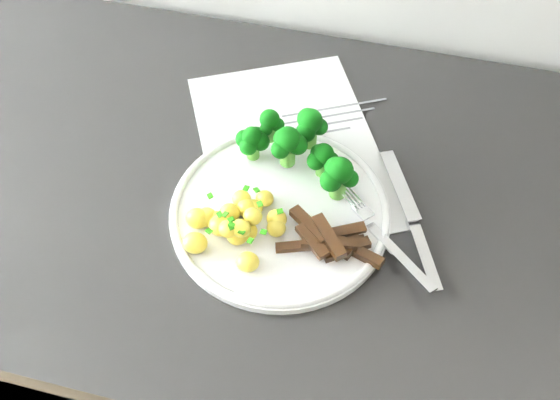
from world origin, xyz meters
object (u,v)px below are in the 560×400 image
plate (280,211)px  broccoli (300,146)px  beef_strips (330,241)px  knife (417,234)px  counter (270,339)px  recipe_paper (290,148)px  fork (387,241)px  potatoes (234,223)px

plate → broccoli: 0.08m
beef_strips → knife: beef_strips is taller
beef_strips → counter: bearing=143.9°
counter → recipe_paper: size_ratio=6.26×
counter → fork: (0.16, -0.05, 0.47)m
counter → broccoli: 0.50m
counter → fork: fork is taller
recipe_paper → potatoes: bearing=-102.2°
broccoli → beef_strips: (0.06, -0.11, -0.03)m
plate → fork: size_ratio=2.04×
fork → knife: bearing=36.2°
counter → broccoli: broccoli is taller
counter → knife: bearing=-8.3°
fork → knife: 0.04m
recipe_paper → plate: plate is taller
fork → counter: bearing=161.9°
plate → beef_strips: beef_strips is taller
knife → fork: bearing=-143.8°
plate → beef_strips: size_ratio=2.11×
counter → broccoli: bearing=49.3°
recipe_paper → beef_strips: 0.16m
fork → knife: fork is taller
counter → fork: size_ratio=18.51×
beef_strips → knife: 0.10m
counter → beef_strips: 0.48m
counter → plate: (0.03, -0.03, 0.46)m
knife → broccoli: bearing=157.1°
recipe_paper → potatoes: 0.15m
recipe_paper → plate: bearing=-83.0°
potatoes → fork: (0.17, 0.02, -0.00)m
recipe_paper → potatoes: (-0.03, -0.15, 0.02)m
plate → potatoes: bearing=-138.4°
recipe_paper → knife: 0.20m
plate → knife: (0.16, 0.01, 0.00)m
potatoes → knife: (0.21, 0.05, -0.01)m
recipe_paper → plate: (0.01, -0.11, 0.01)m
broccoli → knife: broccoli is taller
counter → knife: size_ratio=12.63×
beef_strips → knife: (0.10, 0.04, -0.01)m
knife → recipe_paper: bearing=150.3°
counter → recipe_paper: 0.46m
plate → fork: 0.13m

